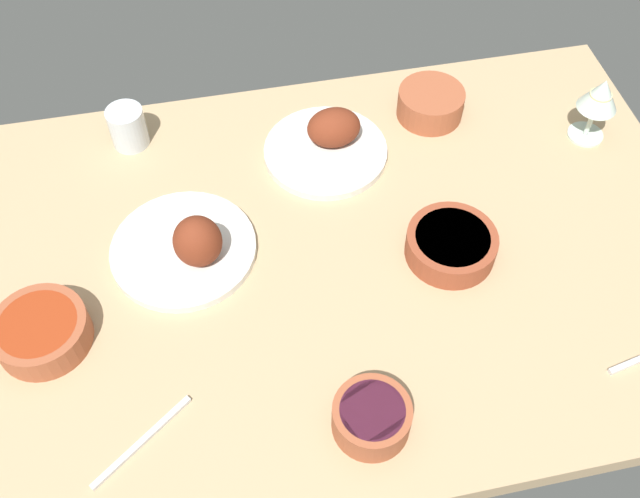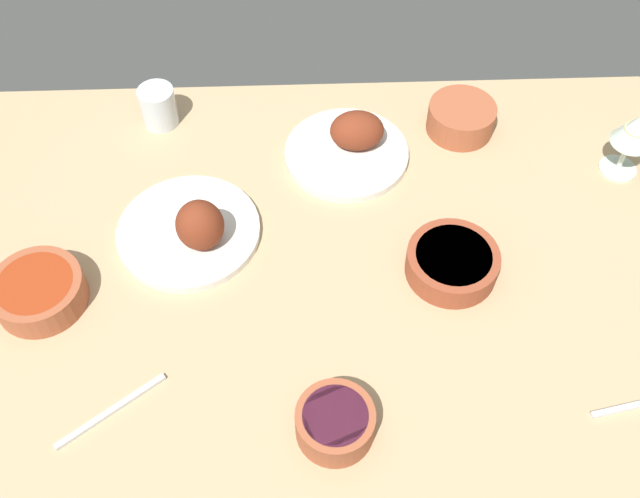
# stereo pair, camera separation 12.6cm
# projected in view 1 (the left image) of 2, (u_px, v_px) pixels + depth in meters

# --- Properties ---
(dining_table) EXTENTS (1.40, 0.90, 0.04)m
(dining_table) POSITION_uv_depth(u_px,v_px,m) (320.00, 262.00, 1.30)
(dining_table) COLOR tan
(dining_table) RESTS_ON ground
(plate_near_viewer) EXTENTS (0.25, 0.25, 0.11)m
(plate_near_viewer) POSITION_uv_depth(u_px,v_px,m) (189.00, 246.00, 1.26)
(plate_near_viewer) COLOR silver
(plate_near_viewer) RESTS_ON dining_table
(plate_far_side) EXTENTS (0.24, 0.24, 0.09)m
(plate_far_side) POSITION_uv_depth(u_px,v_px,m) (329.00, 142.00, 1.41)
(plate_far_side) COLOR silver
(plate_far_side) RESTS_ON dining_table
(bowl_onions) EXTENTS (0.12, 0.12, 0.06)m
(bowl_onions) POSITION_uv_depth(u_px,v_px,m) (372.00, 417.00, 1.07)
(bowl_onions) COLOR #A35133
(bowl_onions) RESTS_ON dining_table
(bowl_potatoes) EXTENTS (0.16, 0.16, 0.05)m
(bowl_potatoes) POSITION_uv_depth(u_px,v_px,m) (451.00, 244.00, 1.26)
(bowl_potatoes) COLOR brown
(bowl_potatoes) RESTS_ON dining_table
(bowl_soup) EXTENTS (0.13, 0.13, 0.06)m
(bowl_soup) POSITION_uv_depth(u_px,v_px,m) (431.00, 103.00, 1.47)
(bowl_soup) COLOR #A35133
(bowl_soup) RESTS_ON dining_table
(bowl_sauce) EXTENTS (0.15, 0.15, 0.05)m
(bowl_sauce) POSITION_uv_depth(u_px,v_px,m) (41.00, 331.00, 1.16)
(bowl_sauce) COLOR #A35133
(bowl_sauce) RESTS_ON dining_table
(wine_glass) EXTENTS (0.08, 0.08, 0.14)m
(wine_glass) POSITION_uv_depth(u_px,v_px,m) (600.00, 97.00, 1.38)
(wine_glass) COLOR silver
(wine_glass) RESTS_ON dining_table
(water_tumbler) EXTENTS (0.07, 0.07, 0.08)m
(water_tumbler) POSITION_uv_depth(u_px,v_px,m) (128.00, 127.00, 1.41)
(water_tumbler) COLOR silver
(water_tumbler) RESTS_ON dining_table
(spoon_loose) EXTENTS (0.15, 0.12, 0.01)m
(spoon_loose) POSITION_uv_depth(u_px,v_px,m) (142.00, 442.00, 1.07)
(spoon_loose) COLOR silver
(spoon_loose) RESTS_ON dining_table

